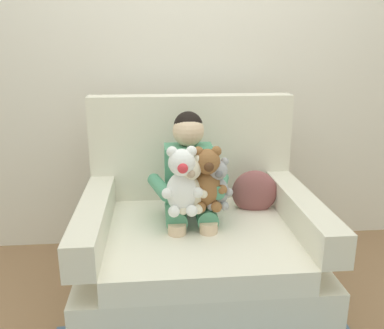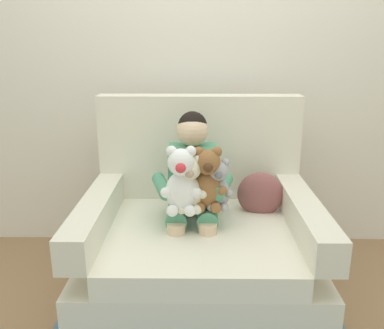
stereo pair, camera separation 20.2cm
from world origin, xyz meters
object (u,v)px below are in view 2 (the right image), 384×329
plush_cream (190,185)px  plush_white (181,182)px  armchair (199,245)px  seated_child (192,182)px  plush_brown (207,181)px  throw_pillow (260,194)px  plush_grey (218,186)px

plush_cream → plush_white: size_ratio=0.85×
armchair → seated_child: bearing=134.5°
armchair → plush_white: armchair is taller
armchair → plush_white: bearing=-123.9°
seated_child → plush_brown: seated_child is taller
armchair → throw_pillow: bearing=22.2°
armchair → plush_grey: armchair is taller
armchair → throw_pillow: (0.35, 0.14, 0.25)m
seated_child → plush_white: bearing=-98.2°
throw_pillow → plush_cream: bearing=-146.8°
plush_brown → throw_pillow: plush_brown is taller
plush_brown → throw_pillow: 0.42m
plush_brown → plush_grey: bearing=10.9°
plush_grey → plush_brown: bearing=177.5°
armchair → seated_child: size_ratio=1.47×
armchair → plush_brown: size_ratio=3.67×
seated_child → plush_white: (-0.05, -0.18, 0.06)m
seated_child → plush_grey: (0.13, -0.13, 0.02)m
plush_cream → plush_white: plush_white is taller
seated_child → throw_pillow: bearing=23.2°
plush_brown → plush_white: plush_white is taller
plush_cream → throw_pillow: size_ratio=1.13×
plush_cream → plush_grey: size_ratio=1.10×
seated_child → plush_cream: bearing=-85.8°
plush_brown → plush_grey: (0.05, 0.01, -0.03)m
plush_white → throw_pillow: bearing=12.9°
seated_child → plush_grey: bearing=-35.5°
seated_child → plush_cream: seated_child is taller
plush_brown → plush_white: size_ratio=0.96×
plush_brown → plush_grey: plush_brown is taller
plush_brown → plush_cream: plush_brown is taller
seated_child → throw_pillow: 0.41m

